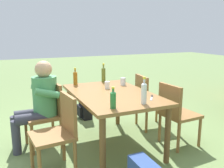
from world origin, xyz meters
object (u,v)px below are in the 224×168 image
object	(u,v)px
cup_glass	(123,81)
cup_white	(107,85)
bottle_green	(113,99)
bottle_olive	(103,74)
dining_table	(112,99)
chair_near_right	(59,130)
chair_near_left	(48,111)
chair_far_right	(176,111)
table_knife	(152,97)
bottle_amber	(75,78)
backpack_by_near_side	(85,106)
chair_far_left	(148,99)
person_in_white_shirt	(39,100)
bottle_clear	(144,92)

from	to	relation	value
cup_glass	cup_white	bearing A→B (deg)	-69.41
bottle_green	bottle_olive	size ratio (longest dim) A/B	0.77
dining_table	cup_glass	world-z (taller)	cup_glass
dining_table	chair_near_right	size ratio (longest dim) A/B	1.77
chair_near_left	chair_far_right	distance (m)	1.73
bottle_green	table_knife	size ratio (longest dim) A/B	1.14
bottle_amber	bottle_green	world-z (taller)	bottle_amber
cup_white	bottle_olive	bearing A→B (deg)	164.48
bottle_amber	bottle_olive	bearing A→B (deg)	92.63
chair_far_right	bottle_amber	bearing A→B (deg)	-133.24
cup_white	table_knife	world-z (taller)	cup_white
backpack_by_near_side	chair_far_left	bearing A→B (deg)	43.36
bottle_olive	cup_glass	xyz separation A→B (m)	(0.34, 0.18, -0.07)
chair_far_right	backpack_by_near_side	xyz separation A→B (m)	(-1.55, -0.80, -0.27)
bottle_olive	table_knife	size ratio (longest dim) A/B	1.48
bottle_amber	table_knife	xyz separation A→B (m)	(1.10, 0.66, -0.11)
person_in_white_shirt	dining_table	bearing A→B (deg)	68.93
cup_glass	bottle_amber	bearing A→B (deg)	-115.62
dining_table	cup_white	size ratio (longest dim) A/B	14.92
chair_far_left	backpack_by_near_side	size ratio (longest dim) A/B	1.95
chair_near_right	cup_white	size ratio (longest dim) A/B	8.43
chair_near_right	cup_white	world-z (taller)	chair_near_right
chair_near_right	cup_white	xyz separation A→B (m)	(-0.59, 0.83, 0.31)
cup_glass	backpack_by_near_side	xyz separation A→B (m)	(-0.83, -0.35, -0.59)
cup_white	table_knife	xyz separation A→B (m)	(0.67, 0.32, -0.05)
cup_glass	chair_near_right	bearing A→B (deg)	-58.12
chair_near_left	table_knife	xyz separation A→B (m)	(0.78, 1.14, 0.26)
bottle_olive	chair_near_right	bearing A→B (deg)	-42.40
bottle_green	chair_near_left	bearing A→B (deg)	-151.40
chair_far_left	cup_white	bearing A→B (deg)	-82.24
table_knife	bottle_olive	bearing A→B (deg)	-170.42
bottle_clear	cup_white	size ratio (longest dim) A/B	2.99
bottle_clear	bottle_green	bearing A→B (deg)	-87.97
chair_far_right	cup_glass	distance (m)	0.90
dining_table	chair_far_left	world-z (taller)	chair_far_left
chair_near_left	chair_far_right	bearing A→B (deg)	65.86
bottle_amber	cup_glass	xyz separation A→B (m)	(0.31, 0.66, -0.06)
dining_table	chair_far_right	size ratio (longest dim) A/B	1.77
person_in_white_shirt	bottle_amber	bearing A→B (deg)	119.66
person_in_white_shirt	backpack_by_near_side	size ratio (longest dim) A/B	2.64
chair_near_left	table_knife	size ratio (longest dim) A/B	4.22
chair_near_left	bottle_olive	size ratio (longest dim) A/B	2.86
chair_far_right	backpack_by_near_side	bearing A→B (deg)	-152.78
chair_far_left	bottle_green	distance (m)	1.48
chair_far_left	bottle_amber	size ratio (longest dim) A/B	3.30
cup_white	table_knife	bearing A→B (deg)	25.14
bottle_amber	cup_white	size ratio (longest dim) A/B	2.56
cup_glass	chair_near_left	bearing A→B (deg)	-89.40
backpack_by_near_side	chair_near_left	bearing A→B (deg)	-42.80
chair_near_left	chair_near_right	bearing A→B (deg)	0.01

